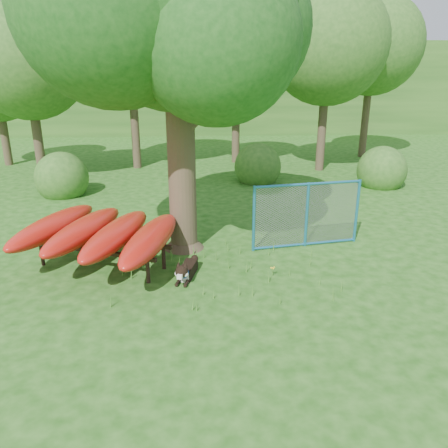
{
  "coord_description": "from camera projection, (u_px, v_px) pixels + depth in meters",
  "views": [
    {
      "loc": [
        -0.36,
        -7.53,
        4.05
      ],
      "look_at": [
        0.2,
        1.2,
        1.0
      ],
      "focal_mm": 35.0,
      "sensor_mm": 36.0,
      "label": 1
    }
  ],
  "objects": [
    {
      "name": "shrub_mid",
      "position": [
        257.0,
        182.0,
        17.05
      ],
      "size": [
        1.8,
        1.8,
        1.8
      ],
      "primitive_type": "sphere",
      "color": "#2B5A1D",
      "rests_on": "ground"
    },
    {
      "name": "bg_tree_e",
      "position": [
        373.0,
        45.0,
        20.4
      ],
      "size": [
        4.6,
        4.6,
        7.55
      ],
      "color": "#3D3021",
      "rests_on": "ground"
    },
    {
      "name": "oak_tree",
      "position": [
        174.0,
        5.0,
        8.91
      ],
      "size": [
        6.1,
        5.37,
        8.02
      ],
      "rotation": [
        0.0,
        0.0,
        0.24
      ],
      "color": "#3D3021",
      "rests_on": "ground"
    },
    {
      "name": "shrub_left",
      "position": [
        64.0,
        195.0,
        15.22
      ],
      "size": [
        1.8,
        1.8,
        1.8
      ],
      "primitive_type": "sphere",
      "color": "#2B5A1D",
      "rests_on": "ground"
    },
    {
      "name": "wildflower_clump",
      "position": [
        272.0,
        269.0,
        9.09
      ],
      "size": [
        0.1,
        0.1,
        0.22
      ],
      "rotation": [
        0.0,
        0.0,
        -0.1
      ],
      "color": "#48822A",
      "rests_on": "ground"
    },
    {
      "name": "fence_section",
      "position": [
        307.0,
        215.0,
        10.5
      ],
      "size": [
        2.71,
        0.53,
        2.66
      ],
      "rotation": [
        0.0,
        0.0,
        0.17
      ],
      "color": "teal",
      "rests_on": "ground"
    },
    {
      "name": "wooden_post",
      "position": [
        178.0,
        225.0,
        10.38
      ],
      "size": [
        0.32,
        0.16,
        1.16
      ],
      "rotation": [
        0.0,
        0.0,
        0.32
      ],
      "color": "#615848",
      "rests_on": "ground"
    },
    {
      "name": "bg_tree_a",
      "position": [
        27.0,
        60.0,
        16.0
      ],
      "size": [
        4.4,
        4.4,
        6.7
      ],
      "color": "#3D3021",
      "rests_on": "ground"
    },
    {
      "name": "husky_dog",
      "position": [
        186.0,
        271.0,
        9.0
      ],
      "size": [
        0.48,
        1.09,
        0.5
      ],
      "rotation": [
        0.0,
        0.0,
        -0.25
      ],
      "color": "black",
      "rests_on": "ground"
    },
    {
      "name": "bg_tree_b",
      "position": [
        129.0,
        31.0,
        17.73
      ],
      "size": [
        5.2,
        5.2,
        8.22
      ],
      "color": "#3D3021",
      "rests_on": "ground"
    },
    {
      "name": "kayak_rack",
      "position": [
        100.0,
        233.0,
        9.33
      ],
      "size": [
        3.74,
        4.04,
        1.05
      ],
      "rotation": [
        0.0,
        0.0,
        -0.4
      ],
      "color": "black",
      "rests_on": "ground"
    },
    {
      "name": "shrub_right",
      "position": [
        380.0,
        186.0,
        16.38
      ],
      "size": [
        1.8,
        1.8,
        1.8
      ],
      "primitive_type": "sphere",
      "color": "#2B5A1D",
      "rests_on": "ground"
    },
    {
      "name": "wooded_hillside",
      "position": [
        200.0,
        86.0,
        33.84
      ],
      "size": [
        80.0,
        12.0,
        6.0
      ],
      "primitive_type": "cube",
      "color": "#2B5A1D",
      "rests_on": "ground"
    },
    {
      "name": "ground",
      "position": [
        218.0,
        293.0,
        8.45
      ],
      "size": [
        80.0,
        80.0,
        0.0
      ],
      "primitive_type": "plane",
      "color": "#18490E",
      "rests_on": "ground"
    },
    {
      "name": "bg_tree_d",
      "position": [
        328.0,
        45.0,
        17.44
      ],
      "size": [
        4.8,
        4.8,
        7.5
      ],
      "color": "#3D3021",
      "rests_on": "ground"
    },
    {
      "name": "bg_tree_c",
      "position": [
        236.0,
        71.0,
        19.44
      ],
      "size": [
        4.0,
        4.0,
        6.12
      ],
      "color": "#3D3021",
      "rests_on": "ground"
    }
  ]
}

